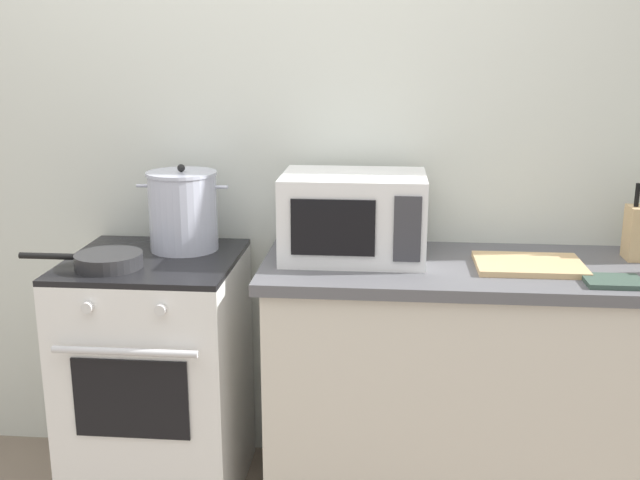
# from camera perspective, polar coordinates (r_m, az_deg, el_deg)

# --- Properties ---
(back_wall) EXTENTS (4.40, 0.10, 2.50)m
(back_wall) POSITION_cam_1_polar(r_m,az_deg,el_deg) (2.93, 1.62, 6.54)
(back_wall) COLOR silver
(back_wall) RESTS_ON ground_plane
(lower_cabinet_right) EXTENTS (1.64, 0.56, 0.88)m
(lower_cabinet_right) POSITION_cam_1_polar(r_m,az_deg,el_deg) (2.85, 13.39, -11.16)
(lower_cabinet_right) COLOR beige
(lower_cabinet_right) RESTS_ON ground_plane
(countertop_right) EXTENTS (1.70, 0.60, 0.04)m
(countertop_right) POSITION_cam_1_polar(r_m,az_deg,el_deg) (2.69, 13.96, -2.27)
(countertop_right) COLOR #59595E
(countertop_right) RESTS_ON lower_cabinet_right
(stove) EXTENTS (0.60, 0.64, 0.92)m
(stove) POSITION_cam_1_polar(r_m,az_deg,el_deg) (2.91, -12.05, -10.06)
(stove) COLOR white
(stove) RESTS_ON ground_plane
(stock_pot) EXTENTS (0.34, 0.26, 0.32)m
(stock_pot) POSITION_cam_1_polar(r_m,az_deg,el_deg) (2.82, -10.27, 2.18)
(stock_pot) COLOR silver
(stock_pot) RESTS_ON stove
(frying_pan) EXTENTS (0.43, 0.23, 0.05)m
(frying_pan) POSITION_cam_1_polar(r_m,az_deg,el_deg) (2.67, -15.78, -1.48)
(frying_pan) COLOR #28282B
(frying_pan) RESTS_ON stove
(microwave) EXTENTS (0.50, 0.37, 0.30)m
(microwave) POSITION_cam_1_polar(r_m,az_deg,el_deg) (2.67, 2.55, 1.82)
(microwave) COLOR white
(microwave) RESTS_ON countertop_right
(cutting_board) EXTENTS (0.36, 0.26, 0.02)m
(cutting_board) POSITION_cam_1_polar(r_m,az_deg,el_deg) (2.67, 15.47, -1.80)
(cutting_board) COLOR tan
(cutting_board) RESTS_ON countertop_right
(oven_mitt) EXTENTS (0.18, 0.14, 0.02)m
(oven_mitt) POSITION_cam_1_polar(r_m,az_deg,el_deg) (2.58, 21.23, -2.92)
(oven_mitt) COLOR #384C42
(oven_mitt) RESTS_ON countertop_right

